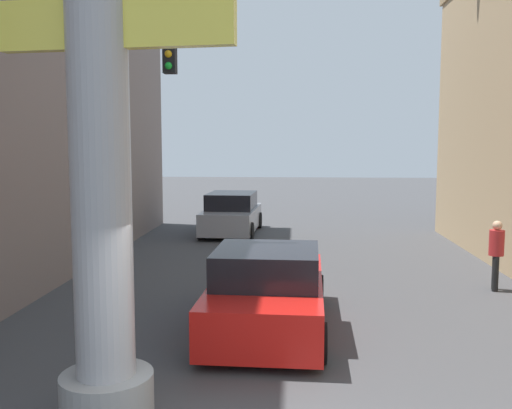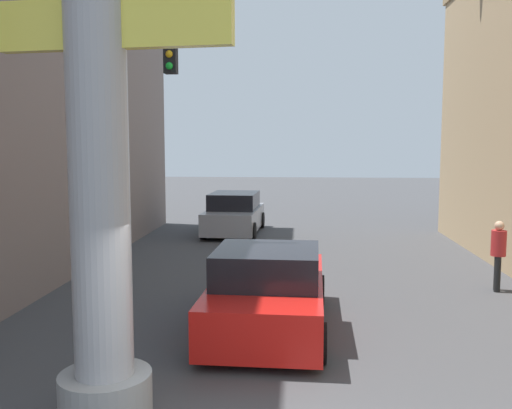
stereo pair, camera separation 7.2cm
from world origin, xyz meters
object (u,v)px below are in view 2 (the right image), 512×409
object	(u,v)px
neon_sign_pole	(96,48)
car_far	(234,214)
palm_tree_mid_right	(494,78)
car_lead	(268,292)
palm_tree_far_left	(116,109)
traffic_light_mast	(30,113)
pedestrian_mid_right	(498,250)

from	to	relation	value
neon_sign_pole	car_far	distance (m)	15.52
palm_tree_mid_right	car_lead	bearing A→B (deg)	-129.25
neon_sign_pole	palm_tree_far_left	bearing A→B (deg)	107.29
traffic_light_mast	palm_tree_far_left	bearing A→B (deg)	100.32
traffic_light_mast	car_far	world-z (taller)	traffic_light_mast
palm_tree_mid_right	palm_tree_far_left	xyz separation A→B (m)	(-13.34, 4.98, -0.57)
traffic_light_mast	car_far	bearing A→B (deg)	75.04
car_far	palm_tree_far_left	distance (m)	6.68
palm_tree_mid_right	palm_tree_far_left	distance (m)	14.25
car_far	palm_tree_far_left	bearing A→B (deg)	161.85
car_lead	car_far	world-z (taller)	same
palm_tree_mid_right	car_far	bearing A→B (deg)	158.15
car_far	palm_tree_far_left	size ratio (longest dim) A/B	0.53
traffic_light_mast	pedestrian_mid_right	bearing A→B (deg)	13.97
car_lead	palm_tree_mid_right	distance (m)	11.17
neon_sign_pole	car_lead	distance (m)	5.68
neon_sign_pole	traffic_light_mast	xyz separation A→B (m)	(-2.99, 4.56, -0.46)
traffic_light_mast	car_lead	world-z (taller)	traffic_light_mast
palm_tree_mid_right	palm_tree_far_left	bearing A→B (deg)	159.52
pedestrian_mid_right	palm_tree_far_left	bearing A→B (deg)	141.29
palm_tree_far_left	car_lead	bearing A→B (deg)	-61.64
palm_tree_far_left	neon_sign_pole	bearing A→B (deg)	-72.71
neon_sign_pole	traffic_light_mast	size ratio (longest dim) A/B	1.68
traffic_light_mast	car_lead	distance (m)	5.80
car_far	pedestrian_mid_right	distance (m)	10.71
palm_tree_far_left	palm_tree_mid_right	bearing A→B (deg)	-20.48
neon_sign_pole	car_far	world-z (taller)	neon_sign_pole
car_lead	palm_tree_far_left	bearing A→B (deg)	118.36
traffic_light_mast	palm_tree_mid_right	world-z (taller)	palm_tree_mid_right
traffic_light_mast	car_far	xyz separation A→B (m)	(2.81, 10.50, -3.28)
neon_sign_pole	pedestrian_mid_right	distance (m)	10.45
palm_tree_far_left	pedestrian_mid_right	distance (m)	15.97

